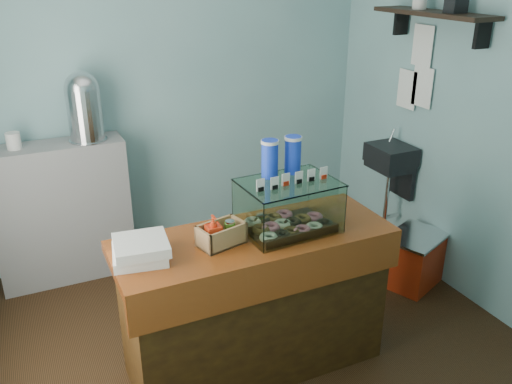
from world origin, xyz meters
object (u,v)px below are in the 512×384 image
coffee_urn (84,105)px  red_cooler (414,259)px  display_case (286,202)px  counter (255,301)px

coffee_urn → red_cooler: (2.15, -1.23, -1.16)m
display_case → coffee_urn: coffee_urn is taller
counter → coffee_urn: coffee_urn is taller
counter → display_case: bearing=6.2°
red_cooler → coffee_urn: bearing=127.5°
coffee_urn → red_cooler: 2.74m
display_case → counter: bearing=-176.4°
counter → red_cooler: (1.51, 0.33, -0.25)m
display_case → red_cooler: display_case is taller
counter → red_cooler: bearing=12.3°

